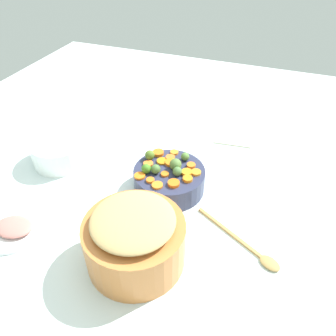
% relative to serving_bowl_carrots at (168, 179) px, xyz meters
% --- Properties ---
extents(tabletop, '(2.40, 2.40, 0.02)m').
position_rel_serving_bowl_carrots_xyz_m(tabletop, '(0.00, 0.04, -0.05)').
color(tabletop, silver).
rests_on(tabletop, ground).
extents(serving_bowl_carrots, '(0.24, 0.24, 0.08)m').
position_rel_serving_bowl_carrots_xyz_m(serving_bowl_carrots, '(0.00, 0.00, 0.00)').
color(serving_bowl_carrots, '#2F3350').
rests_on(serving_bowl_carrots, tabletop).
extents(metal_pot, '(0.27, 0.27, 0.14)m').
position_rel_serving_bowl_carrots_xyz_m(metal_pot, '(0.02, -0.31, 0.03)').
color(metal_pot, '#C7773A').
rests_on(metal_pot, tabletop).
extents(stuffing_mound, '(0.22, 0.22, 0.04)m').
position_rel_serving_bowl_carrots_xyz_m(stuffing_mound, '(0.02, -0.31, 0.12)').
color(stuffing_mound, tan).
rests_on(stuffing_mound, metal_pot).
extents(carrot_slice_0, '(0.05, 0.05, 0.01)m').
position_rel_serving_bowl_carrots_xyz_m(carrot_slice_0, '(-0.04, 0.03, 0.04)').
color(carrot_slice_0, orange).
rests_on(carrot_slice_0, serving_bowl_carrots).
extents(carrot_slice_1, '(0.04, 0.04, 0.01)m').
position_rel_serving_bowl_carrots_xyz_m(carrot_slice_1, '(0.08, -0.03, 0.05)').
color(carrot_slice_1, orange).
rests_on(carrot_slice_1, serving_bowl_carrots).
extents(carrot_slice_2, '(0.05, 0.05, 0.01)m').
position_rel_serving_bowl_carrots_xyz_m(carrot_slice_2, '(0.04, -0.06, 0.05)').
color(carrot_slice_2, orange).
rests_on(carrot_slice_2, serving_bowl_carrots).
extents(carrot_slice_3, '(0.04, 0.04, 0.01)m').
position_rel_serving_bowl_carrots_xyz_m(carrot_slice_3, '(-0.00, -0.09, 0.04)').
color(carrot_slice_3, orange).
rests_on(carrot_slice_3, serving_bowl_carrots).
extents(carrot_slice_4, '(0.04, 0.04, 0.01)m').
position_rel_serving_bowl_carrots_xyz_m(carrot_slice_4, '(-0.01, 0.10, 0.04)').
color(carrot_slice_4, orange).
rests_on(carrot_slice_4, serving_bowl_carrots).
extents(carrot_slice_5, '(0.04, 0.04, 0.01)m').
position_rel_serving_bowl_carrots_xyz_m(carrot_slice_5, '(-0.07, 0.00, 0.04)').
color(carrot_slice_5, orange).
rests_on(carrot_slice_5, serving_bowl_carrots).
extents(carrot_slice_6, '(0.05, 0.05, 0.01)m').
position_rel_serving_bowl_carrots_xyz_m(carrot_slice_6, '(-0.00, 0.03, 0.05)').
color(carrot_slice_6, orange).
rests_on(carrot_slice_6, serving_bowl_carrots).
extents(carrot_slice_7, '(0.04, 0.04, 0.01)m').
position_rel_serving_bowl_carrots_xyz_m(carrot_slice_7, '(0.07, 0.05, 0.05)').
color(carrot_slice_7, orange).
rests_on(carrot_slice_7, serving_bowl_carrots).
extents(carrot_slice_8, '(0.05, 0.05, 0.01)m').
position_rel_serving_bowl_carrots_xyz_m(carrot_slice_8, '(-0.07, 0.07, 0.05)').
color(carrot_slice_8, orange).
rests_on(carrot_slice_8, serving_bowl_carrots).
extents(carrot_slice_9, '(0.05, 0.05, 0.01)m').
position_rel_serving_bowl_carrots_xyz_m(carrot_slice_9, '(-0.02, 0.06, 0.05)').
color(carrot_slice_9, orange).
rests_on(carrot_slice_9, serving_bowl_carrots).
extents(carrot_slice_10, '(0.03, 0.03, 0.01)m').
position_rel_serving_bowl_carrots_xyz_m(carrot_slice_10, '(-0.00, -0.03, 0.04)').
color(carrot_slice_10, orange).
rests_on(carrot_slice_10, serving_bowl_carrots).
extents(carrot_slice_11, '(0.03, 0.03, 0.01)m').
position_rel_serving_bowl_carrots_xyz_m(carrot_slice_11, '(-0.03, -0.07, 0.04)').
color(carrot_slice_11, orange).
rests_on(carrot_slice_11, serving_bowl_carrots).
extents(carrot_slice_12, '(0.04, 0.04, 0.01)m').
position_rel_serving_bowl_carrots_xyz_m(carrot_slice_12, '(0.06, 0.01, 0.05)').
color(carrot_slice_12, orange).
rests_on(carrot_slice_12, serving_bowl_carrots).
extents(carrot_slice_13, '(0.04, 0.04, 0.01)m').
position_rel_serving_bowl_carrots_xyz_m(carrot_slice_13, '(0.09, 0.02, 0.04)').
color(carrot_slice_13, orange).
rests_on(carrot_slice_13, serving_bowl_carrots).
extents(carrot_slice_14, '(0.05, 0.05, 0.01)m').
position_rel_serving_bowl_carrots_xyz_m(carrot_slice_14, '(-0.08, -0.06, 0.04)').
color(carrot_slice_14, orange).
rests_on(carrot_slice_14, serving_bowl_carrots).
extents(brussels_sprout_0, '(0.03, 0.03, 0.03)m').
position_rel_serving_bowl_carrots_xyz_m(brussels_sprout_0, '(-0.03, -0.03, 0.06)').
color(brussels_sprout_0, '#4B7438').
rests_on(brussels_sprout_0, serving_bowl_carrots).
extents(brussels_sprout_1, '(0.04, 0.04, 0.04)m').
position_rel_serving_bowl_carrots_xyz_m(brussels_sprout_1, '(0.02, 0.01, 0.06)').
color(brussels_sprout_1, '#54783A').
rests_on(brussels_sprout_1, serving_bowl_carrots).
extents(brussels_sprout_2, '(0.03, 0.03, 0.03)m').
position_rel_serving_bowl_carrots_xyz_m(brussels_sprout_2, '(-0.06, -0.04, 0.06)').
color(brussels_sprout_2, '#458223').
rests_on(brussels_sprout_2, serving_bowl_carrots).
extents(brussels_sprout_3, '(0.03, 0.03, 0.03)m').
position_rel_serving_bowl_carrots_xyz_m(brussels_sprout_3, '(0.04, -0.01, 0.06)').
color(brussels_sprout_3, '#4C753D').
rests_on(brussels_sprout_3, serving_bowl_carrots).
extents(brussels_sprout_4, '(0.03, 0.03, 0.03)m').
position_rel_serving_bowl_carrots_xyz_m(brussels_sprout_4, '(0.04, 0.08, 0.05)').
color(brussels_sprout_4, '#55813B').
rests_on(brussels_sprout_4, serving_bowl_carrots).
extents(brussels_sprout_5, '(0.03, 0.03, 0.03)m').
position_rel_serving_bowl_carrots_xyz_m(brussels_sprout_5, '(-0.08, 0.04, 0.06)').
color(brussels_sprout_5, '#547126').
rests_on(brussels_sprout_5, serving_bowl_carrots).
extents(wooden_spoon, '(0.28, 0.17, 0.01)m').
position_rel_serving_bowl_carrots_xyz_m(wooden_spoon, '(0.32, -0.17, -0.04)').
color(wooden_spoon, '#A6864B').
rests_on(wooden_spoon, tabletop).
extents(casserole_dish, '(0.21, 0.21, 0.09)m').
position_rel_serving_bowl_carrots_xyz_m(casserole_dish, '(-0.44, 0.00, 0.01)').
color(casserole_dish, white).
rests_on(casserole_dish, tabletop).
extents(ham_plate, '(0.22, 0.22, 0.01)m').
position_rel_serving_bowl_carrots_xyz_m(ham_plate, '(-0.39, -0.33, -0.03)').
color(ham_plate, white).
rests_on(ham_plate, tabletop).
extents(ham_slice_main, '(0.12, 0.10, 0.02)m').
position_rel_serving_bowl_carrots_xyz_m(ham_slice_main, '(-0.37, -0.35, -0.02)').
color(ham_slice_main, tan).
rests_on(ham_slice_main, ham_plate).
extents(dish_towel, '(0.16, 0.12, 0.01)m').
position_rel_serving_bowl_carrots_xyz_m(dish_towel, '(0.15, 0.39, -0.04)').
color(dish_towel, beige).
rests_on(dish_towel, tabletop).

